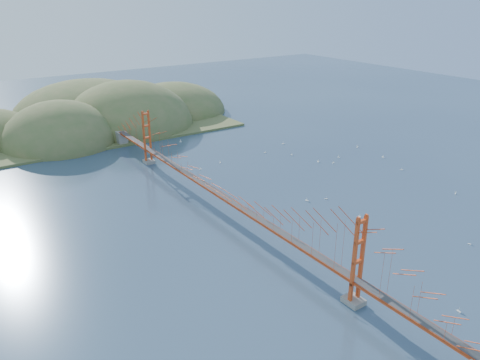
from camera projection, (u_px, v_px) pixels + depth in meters
ground at (221, 213)px, 79.27m from camera, size 320.00×320.00×0.00m
bridge at (220, 174)px, 76.80m from camera, size 2.20×94.40×12.00m
far_headlands at (101, 124)px, 133.12m from camera, size 84.00×58.00×25.00m
sailboat_8 at (333, 163)px, 102.16m from camera, size 0.58×0.51×0.66m
sailboat_15 at (292, 155)px, 107.27m from camera, size 0.51×0.57×0.64m
sailboat_14 at (360, 216)px, 77.71m from camera, size 0.51×0.58×0.65m
sailboat_1 at (326, 198)px, 84.44m from camera, size 0.56×0.56×0.59m
sailboat_5 at (339, 157)px, 105.82m from camera, size 0.51×0.59×0.68m
sailboat_6 at (470, 244)px, 69.27m from camera, size 0.51×0.51×0.57m
sailboat_16 at (265, 152)px, 108.82m from camera, size 0.62×0.62×0.67m
sailboat_11 at (402, 169)px, 98.33m from camera, size 0.61×0.62×0.69m
sailboat_10 at (459, 311)px, 54.62m from camera, size 0.49×0.56×0.64m
sailboat_17 at (357, 147)px, 112.60m from camera, size 0.65×0.65×0.73m
sailboat_12 at (200, 169)px, 98.56m from camera, size 0.60×0.51×0.69m
sailboat_13 at (455, 193)px, 86.57m from camera, size 0.62×0.62×0.68m
sailboat_3 at (220, 162)px, 102.37m from camera, size 0.59×0.59×0.62m
sailboat_9 at (383, 157)px, 105.79m from camera, size 0.55×0.62×0.71m
sailboat_4 at (318, 161)px, 102.98m from camera, size 0.59×0.63×0.71m
sailboat_0 at (307, 200)px, 83.72m from camera, size 0.62×0.66×0.74m
sailboat_7 at (283, 143)px, 115.24m from camera, size 0.70×0.70×0.75m
sailboat_extra_0 at (181, 141)px, 116.66m from camera, size 0.58×0.64×0.72m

